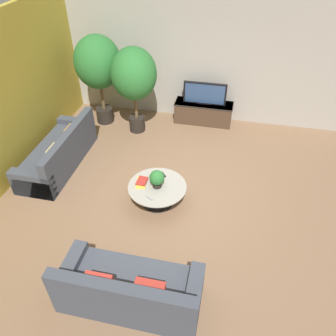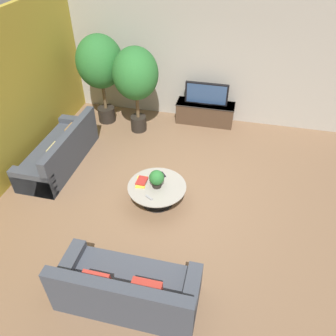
% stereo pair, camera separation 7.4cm
% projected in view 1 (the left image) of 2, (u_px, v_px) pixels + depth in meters
% --- Properties ---
extents(ground_plane, '(24.00, 24.00, 0.00)m').
position_uv_depth(ground_plane, '(172.00, 199.00, 6.23)').
color(ground_plane, brown).
extents(back_wall_stone, '(7.40, 0.12, 3.00)m').
position_uv_depth(back_wall_stone, '(200.00, 59.00, 7.76)').
color(back_wall_stone, '#A39E93').
rests_on(back_wall_stone, ground).
extents(side_wall_left, '(0.12, 7.40, 3.00)m').
position_uv_depth(side_wall_left, '(0.00, 106.00, 5.97)').
color(side_wall_left, gold).
rests_on(side_wall_left, ground).
extents(media_console, '(1.44, 0.50, 0.53)m').
position_uv_depth(media_console, '(203.00, 112.00, 8.25)').
color(media_console, '#473323').
rests_on(media_console, ground).
extents(television, '(1.04, 0.13, 0.53)m').
position_uv_depth(television, '(205.00, 93.00, 7.93)').
color(television, black).
rests_on(television, media_console).
extents(coffee_table, '(1.07, 1.07, 0.39)m').
position_uv_depth(coffee_table, '(157.00, 191.00, 5.99)').
color(coffee_table, black).
rests_on(coffee_table, ground).
extents(couch_by_wall, '(0.84, 2.17, 0.84)m').
position_uv_depth(couch_by_wall, '(59.00, 154.00, 6.88)').
color(couch_by_wall, '#3D424C').
rests_on(couch_by_wall, ground).
extents(couch_near_entry, '(1.94, 0.84, 0.84)m').
position_uv_depth(couch_near_entry, '(130.00, 290.00, 4.45)').
color(couch_near_entry, '#3D424C').
rests_on(couch_near_entry, ground).
extents(potted_palm_tall, '(1.08, 1.08, 2.17)m').
position_uv_depth(potted_palm_tall, '(98.00, 65.00, 7.52)').
color(potted_palm_tall, black).
rests_on(potted_palm_tall, ground).
extents(potted_palm_corner, '(1.03, 1.03, 2.04)m').
position_uv_depth(potted_palm_corner, '(134.00, 76.00, 7.24)').
color(potted_palm_corner, black).
rests_on(potted_palm_corner, ground).
extents(potted_plant_tabletop, '(0.27, 0.27, 0.34)m').
position_uv_depth(potted_plant_tabletop, '(157.00, 178.00, 5.80)').
color(potted_plant_tabletop, black).
rests_on(potted_plant_tabletop, coffee_table).
extents(book_stack, '(0.22, 0.34, 0.05)m').
position_uv_depth(book_stack, '(142.00, 182.00, 5.98)').
color(book_stack, gold).
rests_on(book_stack, coffee_table).
extents(remote_black, '(0.14, 0.15, 0.02)m').
position_uv_depth(remote_black, '(163.00, 174.00, 6.16)').
color(remote_black, black).
rests_on(remote_black, coffee_table).
extents(remote_silver, '(0.16, 0.12, 0.02)m').
position_uv_depth(remote_silver, '(150.00, 198.00, 5.67)').
color(remote_silver, gray).
rests_on(remote_silver, coffee_table).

